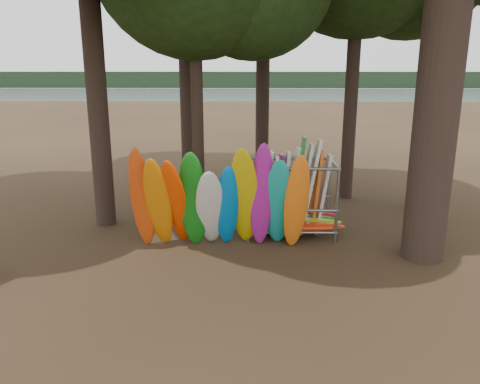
{
  "coord_description": "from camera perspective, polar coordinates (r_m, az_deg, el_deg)",
  "views": [
    {
      "loc": [
        -0.3,
        -11.27,
        4.78
      ],
      "look_at": [
        -0.62,
        1.5,
        1.4
      ],
      "focal_mm": 35.0,
      "sensor_mm": 36.0,
      "label": 1
    }
  ],
  "objects": [
    {
      "name": "storage_rack",
      "position": [
        13.83,
        6.19,
        -1.03
      ],
      "size": [
        3.05,
        1.63,
        2.91
      ],
      "color": "slate",
      "rests_on": "ground"
    },
    {
      "name": "ground",
      "position": [
        12.24,
        2.75,
        -8.18
      ],
      "size": [
        120.0,
        120.0,
        0.0
      ],
      "primitive_type": "plane",
      "color": "#47331E",
      "rests_on": "ground"
    },
    {
      "name": "far_shore",
      "position": [
        121.3,
        1.64,
        13.51
      ],
      "size": [
        160.0,
        4.0,
        4.0
      ],
      "primitive_type": "cube",
      "color": "black",
      "rests_on": "ground"
    },
    {
      "name": "lake",
      "position": [
        71.43,
        1.72,
        10.98
      ],
      "size": [
        160.0,
        160.0,
        0.0
      ],
      "primitive_type": "plane",
      "color": "gray",
      "rests_on": "ground"
    },
    {
      "name": "kayak_row",
      "position": [
        12.38,
        -2.65,
        -1.28
      ],
      "size": [
        4.78,
        1.8,
        3.15
      ],
      "color": "#CC3D0E",
      "rests_on": "ground"
    }
  ]
}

